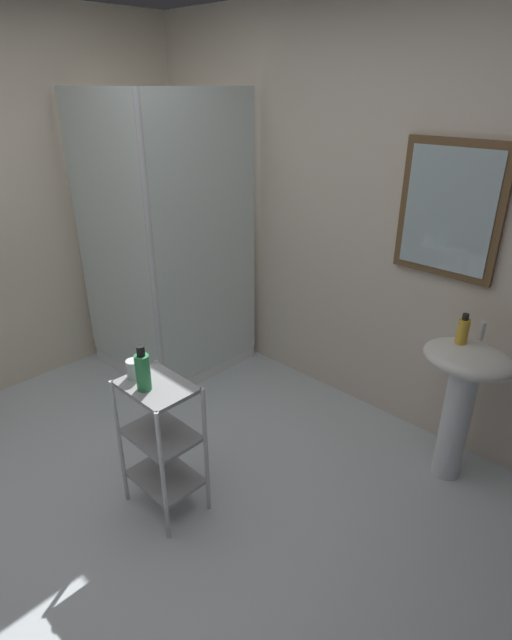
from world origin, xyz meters
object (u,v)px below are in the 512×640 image
at_px(pedestal_sink, 463,386).
at_px(hand_soap_bottle, 463,330).
at_px(storage_cart, 161,437).
at_px(shower_stall, 169,311).
at_px(rinse_cup, 134,369).
at_px(body_wash_bottle_green, 143,371).

xyz_separation_m(pedestal_sink, hand_soap_bottle, (-0.06, 0.02, 0.30)).
bearing_deg(storage_cart, shower_stall, 141.00).
distance_m(storage_cart, rinse_cup, 0.37).
height_order(shower_stall, body_wash_bottle_green, shower_stall).
bearing_deg(shower_stall, body_wash_bottle_green, -40.90).
bearing_deg(rinse_cup, body_wash_bottle_green, -12.68).
xyz_separation_m(shower_stall, storage_cart, (1.13, -0.91, -0.03)).
bearing_deg(body_wash_bottle_green, hand_soap_bottle, 55.43).
distance_m(shower_stall, hand_soap_bottle, 2.10).
relative_size(hand_soap_bottle, rinse_cup, 1.79).
xyz_separation_m(shower_stall, hand_soap_bottle, (2.03, 0.34, 0.42)).
bearing_deg(pedestal_sink, storage_cart, -127.63).
relative_size(shower_stall, hand_soap_bottle, 12.35).
relative_size(storage_cart, hand_soap_bottle, 4.57).
bearing_deg(shower_stall, pedestal_sink, 8.92).
bearing_deg(hand_soap_bottle, pedestal_sink, -14.78).
height_order(pedestal_sink, body_wash_bottle_green, body_wash_bottle_green).
bearing_deg(pedestal_sink, hand_soap_bottle, 165.22).
xyz_separation_m(pedestal_sink, body_wash_bottle_green, (-0.96, -1.30, 0.26)).
height_order(shower_stall, hand_soap_bottle, shower_stall).
height_order(storage_cart, rinse_cup, rinse_cup).
bearing_deg(rinse_cup, storage_cart, 12.91).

